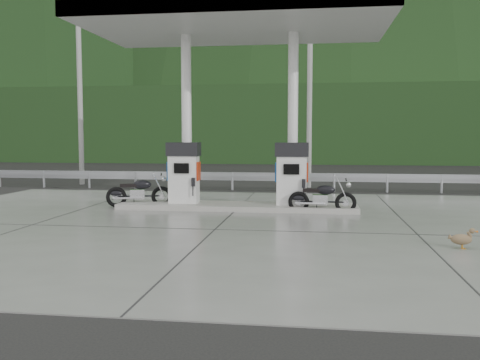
# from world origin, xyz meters

# --- Properties ---
(ground) EXTENTS (160.00, 160.00, 0.00)m
(ground) POSITION_xyz_m (0.00, 0.00, 0.00)
(ground) COLOR black
(ground) RESTS_ON ground
(forecourt_apron) EXTENTS (18.00, 14.00, 0.02)m
(forecourt_apron) POSITION_xyz_m (0.00, 0.00, 0.01)
(forecourt_apron) COLOR slate
(forecourt_apron) RESTS_ON ground
(pump_island) EXTENTS (7.00, 1.40, 0.15)m
(pump_island) POSITION_xyz_m (0.00, 2.50, 0.10)
(pump_island) COLOR gray
(pump_island) RESTS_ON forecourt_apron
(gas_pump_left) EXTENTS (0.95, 0.55, 1.80)m
(gas_pump_left) POSITION_xyz_m (-1.60, 2.50, 1.07)
(gas_pump_left) COLOR white
(gas_pump_left) RESTS_ON pump_island
(gas_pump_right) EXTENTS (0.95, 0.55, 1.80)m
(gas_pump_right) POSITION_xyz_m (1.60, 2.50, 1.07)
(gas_pump_right) COLOR white
(gas_pump_right) RESTS_ON pump_island
(canopy_column_left) EXTENTS (0.30, 0.30, 5.00)m
(canopy_column_left) POSITION_xyz_m (-1.60, 2.90, 2.67)
(canopy_column_left) COLOR white
(canopy_column_left) RESTS_ON pump_island
(canopy_column_right) EXTENTS (0.30, 0.30, 5.00)m
(canopy_column_right) POSITION_xyz_m (1.60, 2.90, 2.67)
(canopy_column_right) COLOR white
(canopy_column_right) RESTS_ON pump_island
(canopy_roof) EXTENTS (8.50, 5.00, 0.40)m
(canopy_roof) POSITION_xyz_m (0.00, 2.50, 5.37)
(canopy_roof) COLOR silver
(canopy_roof) RESTS_ON canopy_column_left
(guardrail) EXTENTS (26.00, 0.16, 1.42)m
(guardrail) POSITION_xyz_m (0.00, 8.00, 0.71)
(guardrail) COLOR #A7AAAF
(guardrail) RESTS_ON ground
(road) EXTENTS (60.00, 7.00, 0.01)m
(road) POSITION_xyz_m (0.00, 11.50, 0.00)
(road) COLOR black
(road) RESTS_ON ground
(utility_pole_a) EXTENTS (0.22, 0.22, 8.00)m
(utility_pole_a) POSITION_xyz_m (-8.00, 9.50, 4.00)
(utility_pole_a) COLOR gray
(utility_pole_a) RESTS_ON ground
(utility_pole_b) EXTENTS (0.22, 0.22, 8.00)m
(utility_pole_b) POSITION_xyz_m (2.00, 9.50, 4.00)
(utility_pole_b) COLOR gray
(utility_pole_b) RESTS_ON ground
(tree_band) EXTENTS (80.00, 6.00, 6.00)m
(tree_band) POSITION_xyz_m (0.00, 30.00, 3.00)
(tree_band) COLOR black
(tree_band) RESTS_ON ground
(forested_hills) EXTENTS (100.00, 40.00, 140.00)m
(forested_hills) POSITION_xyz_m (0.00, 60.00, 0.00)
(forested_hills) COLOR black
(forested_hills) RESTS_ON ground
(motorcycle_left) EXTENTS (1.92, 1.06, 0.87)m
(motorcycle_left) POSITION_xyz_m (-3.02, 2.59, 0.45)
(motorcycle_left) COLOR black
(motorcycle_left) RESTS_ON forecourt_apron
(motorcycle_right) EXTENTS (1.78, 0.62, 0.84)m
(motorcycle_right) POSITION_xyz_m (2.47, 2.06, 0.44)
(motorcycle_right) COLOR black
(motorcycle_right) RESTS_ON forecourt_apron
(duck) EXTENTS (0.48, 0.15, 0.35)m
(duck) POSITION_xyz_m (5.05, -2.38, 0.19)
(duck) COLOR brown
(duck) RESTS_ON forecourt_apron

